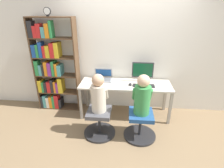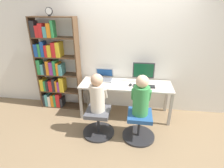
{
  "view_description": "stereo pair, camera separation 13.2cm",
  "coord_description": "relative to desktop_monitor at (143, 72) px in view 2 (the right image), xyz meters",
  "views": [
    {
      "loc": [
        0.04,
        -2.94,
        2.11
      ],
      "look_at": [
        -0.25,
        0.11,
        0.78
      ],
      "focal_mm": 28.0,
      "sensor_mm": 36.0,
      "label": 1
    },
    {
      "loc": [
        0.17,
        -2.93,
        2.11
      ],
      "look_at": [
        -0.25,
        0.11,
        0.78
      ],
      "focal_mm": 28.0,
      "sensor_mm": 36.0,
      "label": 2
    }
  ],
  "objects": [
    {
      "name": "desk",
      "position": [
        -0.34,
        -0.16,
        -0.29
      ],
      "size": [
        1.83,
        0.61,
        0.71
      ],
      "color": "beige",
      "rests_on": "ground_plane"
    },
    {
      "name": "laptop",
      "position": [
        -0.82,
        0.02,
        -0.17
      ],
      "size": [
        0.37,
        0.33,
        0.23
      ],
      "color": "gray",
      "rests_on": "desk"
    },
    {
      "name": "desk_clock",
      "position": [
        -1.81,
        -0.08,
        1.13
      ],
      "size": [
        0.14,
        0.03,
        0.16
      ],
      "color": "black",
      "rests_on": "bookshelf"
    },
    {
      "name": "office_chair_left",
      "position": [
        -0.05,
        -0.85,
        -0.69
      ],
      "size": [
        0.57,
        0.57,
        0.48
      ],
      "color": "#262628",
      "rests_on": "ground_plane"
    },
    {
      "name": "desktop_monitor",
      "position": [
        0.0,
        0.0,
        0.0
      ],
      "size": [
        0.43,
        0.18,
        0.41
      ],
      "color": "#333338",
      "rests_on": "desk"
    },
    {
      "name": "computer_mouse_by_keyboard",
      "position": [
        -0.24,
        -0.22,
        -0.19
      ],
      "size": [
        0.06,
        0.1,
        0.04
      ],
      "color": "black",
      "rests_on": "desk"
    },
    {
      "name": "keyboard",
      "position": [
        0.02,
        -0.24,
        -0.2
      ],
      "size": [
        0.42,
        0.13,
        0.03
      ],
      "color": "#232326",
      "rests_on": "desk"
    },
    {
      "name": "office_chair_right",
      "position": [
        -0.77,
        -0.84,
        -0.69
      ],
      "size": [
        0.57,
        0.57,
        0.48
      ],
      "color": "#262628",
      "rests_on": "ground_plane"
    },
    {
      "name": "person_at_monitor",
      "position": [
        -0.05,
        -0.84,
        -0.13
      ],
      "size": [
        0.32,
        0.31,
        0.69
      ],
      "color": "#388C47",
      "rests_on": "office_chair_left"
    },
    {
      "name": "wall_back",
      "position": [
        -0.34,
        0.21,
        0.37
      ],
      "size": [
        10.0,
        0.05,
        2.6
      ],
      "color": "white",
      "rests_on": "ground_plane"
    },
    {
      "name": "ground_plane",
      "position": [
        -0.34,
        -0.46,
        -0.93
      ],
      "size": [
        14.0,
        14.0,
        0.0
      ],
      "primitive_type": "plane",
      "color": "#846B4C"
    },
    {
      "name": "person_at_laptop",
      "position": [
        -0.77,
        -0.84,
        -0.13
      ],
      "size": [
        0.3,
        0.29,
        0.67
      ],
      "color": "beige",
      "rests_on": "office_chair_right"
    },
    {
      "name": "bookshelf",
      "position": [
        -1.91,
        -0.02,
        0.03
      ],
      "size": [
        0.92,
        0.28,
        1.98
      ],
      "color": "#513823",
      "rests_on": "ground_plane"
    }
  ]
}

